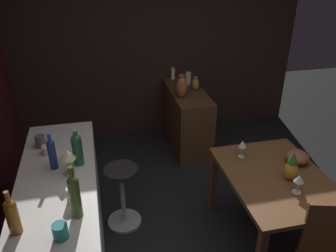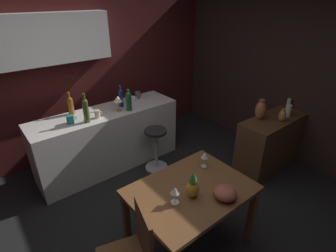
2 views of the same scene
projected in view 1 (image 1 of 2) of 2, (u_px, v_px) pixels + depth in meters
wall_side_right at (143, 45)px, 4.62m from camera, size 0.10×4.40×2.60m
dining_table at (275, 185)px, 2.98m from camera, size 1.13×0.84×0.74m
kitchen_counter at (64, 233)px, 2.74m from camera, size 2.10×0.60×0.90m
sideboard_cabinet at (186, 118)px, 4.64m from camera, size 1.10×0.44×0.82m
bar_stool at (123, 195)px, 3.31m from camera, size 0.34×0.34×0.66m
wine_glass_left at (243, 144)px, 3.14m from camera, size 0.08×0.08×0.17m
wine_glass_right at (299, 179)px, 2.68m from camera, size 0.08×0.08×0.17m
pineapple_centerpiece at (291, 168)px, 2.84m from camera, size 0.11×0.11×0.27m
fruit_bowl at (297, 157)px, 3.09m from camera, size 0.21×0.21×0.11m
wine_bottle_amber at (12, 215)px, 2.08m from camera, size 0.08×0.08×0.31m
wine_bottle_olive at (75, 194)px, 2.19m from camera, size 0.07×0.07×0.39m
wine_bottle_green at (77, 148)px, 2.74m from camera, size 0.08×0.08×0.31m
wine_bottle_cobalt at (52, 153)px, 2.69m from camera, size 0.06×0.06×0.32m
cup_slate at (40, 141)px, 3.03m from camera, size 0.12×0.09×0.11m
cup_cream at (72, 194)px, 2.38m from camera, size 0.11×0.07×0.11m
cup_teal at (60, 231)px, 2.08m from camera, size 0.13×0.09×0.11m
cup_white at (47, 150)px, 2.93m from camera, size 0.13×0.09×0.08m
counter_lamp at (67, 156)px, 2.61m from camera, size 0.13×0.13×0.22m
pillar_candle_tall at (188, 78)px, 4.59m from camera, size 0.07×0.07×0.20m
pillar_candle_short at (173, 73)px, 4.80m from camera, size 0.06×0.06×0.18m
vase_copper at (182, 87)px, 4.18m from camera, size 0.14×0.14×0.29m
vase_brass at (195, 84)px, 4.41m from camera, size 0.10×0.10×0.18m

